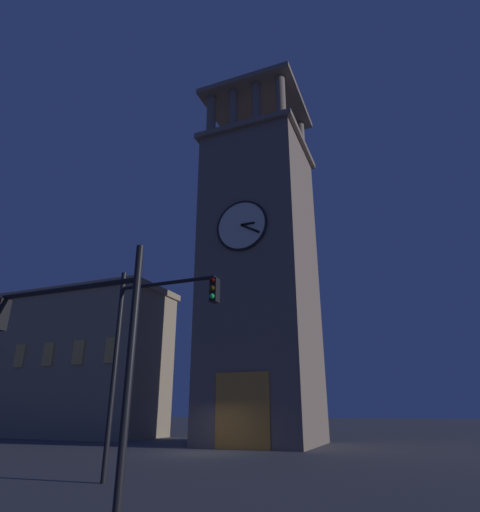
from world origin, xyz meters
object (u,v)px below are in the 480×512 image
at_px(clocktower, 260,272).
at_px(adjacent_wing_building, 50,363).
at_px(traffic_signal_mid, 79,337).
at_px(traffic_signal_near, 146,336).

xyz_separation_m(clocktower, adjacent_wing_building, (19.84, -1.71, -5.27)).
bearing_deg(adjacent_wing_building, traffic_signal_mid, 137.22).
relative_size(adjacent_wing_building, traffic_signal_near, 3.31).
xyz_separation_m(traffic_signal_near, traffic_signal_mid, (-1.15, 4.07, -0.72)).
distance_m(traffic_signal_near, traffic_signal_mid, 4.29).
bearing_deg(clocktower, traffic_signal_near, 95.48).
bearing_deg(traffic_signal_near, adjacent_wing_building, -38.12).
bearing_deg(traffic_signal_near, clocktower, -84.52).
distance_m(clocktower, traffic_signal_near, 16.54).
bearing_deg(adjacent_wing_building, clocktower, 175.06).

